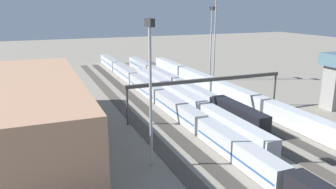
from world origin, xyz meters
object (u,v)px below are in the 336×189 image
(control_tower, at_px, (335,77))
(train_on_track_4, at_px, (183,98))
(train_on_track_5, at_px, (157,95))
(light_mast_2, at_px, (215,28))
(light_mast_0, at_px, (211,33))
(train_on_track_3, at_px, (173,82))
(train_on_track_1, at_px, (215,85))
(light_mast_1, at_px, (150,73))
(maintenance_shed, at_px, (23,111))
(signal_gantry, at_px, (208,83))

(control_tower, bearing_deg, train_on_track_4, 63.72)
(train_on_track_5, bearing_deg, light_mast_2, -56.47)
(light_mast_0, distance_m, light_mast_2, 2.97)
(light_mast_2, bearing_deg, train_on_track_5, 123.53)
(train_on_track_5, bearing_deg, train_on_track_3, -39.52)
(train_on_track_1, distance_m, light_mast_1, 52.63)
(light_mast_2, bearing_deg, train_on_track_3, 109.60)
(train_on_track_4, relative_size, train_on_track_1, 0.75)
(light_mast_0, bearing_deg, train_on_track_4, 139.44)
(train_on_track_4, relative_size, maintenance_shed, 1.36)
(train_on_track_3, height_order, maintenance_shed, maintenance_shed)
(control_tower, bearing_deg, signal_gantry, 75.59)
(train_on_track_1, bearing_deg, train_on_track_5, 100.12)
(train_on_track_3, relative_size, train_on_track_5, 0.65)
(light_mast_1, xyz_separation_m, control_tower, (12.20, -52.31, -7.03))
(train_on_track_3, distance_m, train_on_track_4, 18.64)
(train_on_track_1, xyz_separation_m, light_mast_1, (-38.19, 33.73, 13.17))
(control_tower, bearing_deg, light_mast_0, 14.02)
(light_mast_2, bearing_deg, maintenance_shed, 119.53)
(train_on_track_1, height_order, control_tower, control_tower)
(light_mast_0, xyz_separation_m, maintenance_shed, (-36.63, 60.51, -10.24))
(maintenance_shed, bearing_deg, signal_gantry, -87.99)
(light_mast_0, bearing_deg, train_on_track_1, 155.65)
(light_mast_2, xyz_separation_m, control_tower, (-40.93, -10.64, -9.87))
(light_mast_1, bearing_deg, maintenance_shed, 45.34)
(light_mast_0, bearing_deg, light_mast_2, -176.16)
(light_mast_1, distance_m, signal_gantry, 30.22)
(signal_gantry, xyz_separation_m, control_tower, (-7.98, -31.08, 0.43))
(light_mast_0, bearing_deg, signal_gantry, 150.06)
(train_on_track_1, xyz_separation_m, light_mast_0, (17.21, -7.79, 14.11))
(train_on_track_5, xyz_separation_m, light_mast_2, (18.51, -27.94, 15.98))
(light_mast_1, relative_size, light_mast_2, 0.82)
(train_on_track_5, relative_size, maintenance_shed, 2.64)
(train_on_track_3, xyz_separation_m, light_mast_1, (-46.74, 23.73, 13.11))
(light_mast_0, height_order, signal_gantry, light_mast_0)
(signal_gantry, bearing_deg, train_on_track_5, 27.45)
(light_mast_0, relative_size, light_mast_1, 1.07)
(train_on_track_3, xyz_separation_m, maintenance_shed, (-27.97, 42.72, 3.80))
(train_on_track_4, xyz_separation_m, light_mast_1, (-28.78, 18.73, 13.17))
(train_on_track_1, xyz_separation_m, maintenance_shed, (-19.42, 52.72, 3.86))
(train_on_track_3, bearing_deg, train_on_track_4, 164.44)
(maintenance_shed, bearing_deg, train_on_track_5, -64.16)
(light_mast_0, bearing_deg, maintenance_shed, 121.19)
(train_on_track_4, distance_m, light_mast_1, 36.78)
(light_mast_0, distance_m, control_tower, 45.24)
(light_mast_1, bearing_deg, light_mast_0, -36.84)
(train_on_track_5, height_order, signal_gantry, signal_gantry)
(signal_gantry, relative_size, maintenance_shed, 0.76)
(maintenance_shed, height_order, control_tower, control_tower)
(light_mast_2, bearing_deg, light_mast_1, 141.90)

